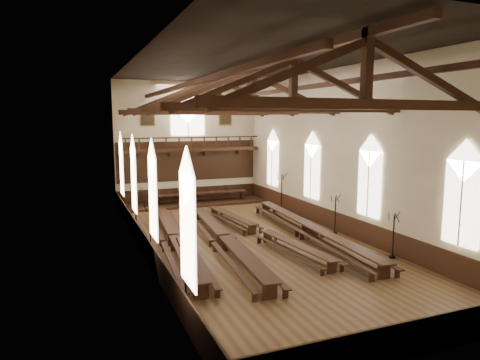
% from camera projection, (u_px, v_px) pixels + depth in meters
% --- Properties ---
extents(ground, '(26.00, 26.00, 0.00)m').
position_uv_depth(ground, '(248.00, 241.00, 24.47)').
color(ground, brown).
rests_on(ground, ground).
extents(room_walls, '(26.00, 26.00, 26.00)m').
position_uv_depth(room_walls, '(249.00, 127.00, 23.56)').
color(room_walls, beige).
rests_on(room_walls, ground).
extents(wainscot_band, '(12.00, 26.00, 1.20)m').
position_uv_depth(wainscot_band, '(248.00, 231.00, 24.38)').
color(wainscot_band, '#381D11').
rests_on(wainscot_band, ground).
extents(side_windows, '(11.85, 19.80, 4.50)m').
position_uv_depth(side_windows, '(248.00, 176.00, 23.94)').
color(side_windows, white).
rests_on(side_windows, room_walls).
extents(end_window, '(2.80, 0.12, 3.80)m').
position_uv_depth(end_window, '(188.00, 115.00, 35.31)').
color(end_window, white).
rests_on(end_window, room_walls).
extents(minstrels_gallery, '(11.80, 1.24, 3.70)m').
position_uv_depth(minstrels_gallery, '(189.00, 156.00, 35.56)').
color(minstrels_gallery, '#361B11').
rests_on(minstrels_gallery, room_walls).
extents(portraits, '(7.75, 0.09, 1.45)m').
position_uv_depth(portraits, '(188.00, 117.00, 35.32)').
color(portraits, brown).
rests_on(portraits, room_walls).
extents(roof_trusses, '(11.70, 25.70, 2.80)m').
position_uv_depth(roof_trusses, '(249.00, 95.00, 23.31)').
color(roof_trusses, '#361B11').
rests_on(roof_trusses, room_walls).
extents(refectory_row_a, '(2.18, 14.67, 0.77)m').
position_uv_depth(refectory_row_a, '(176.00, 238.00, 23.04)').
color(refectory_row_a, '#361B11').
rests_on(refectory_row_a, ground).
extents(refectory_row_b, '(2.16, 14.60, 0.76)m').
position_uv_depth(refectory_row_b, '(225.00, 238.00, 22.99)').
color(refectory_row_b, '#361B11').
rests_on(refectory_row_b, ground).
extents(refectory_row_c, '(1.93, 13.72, 0.67)m').
position_uv_depth(refectory_row_c, '(259.00, 230.00, 24.96)').
color(refectory_row_c, '#361B11').
rests_on(refectory_row_c, ground).
extents(refectory_row_d, '(2.13, 14.89, 0.79)m').
position_uv_depth(refectory_row_d, '(310.00, 228.00, 25.15)').
color(refectory_row_d, '#361B11').
rests_on(refectory_row_d, ground).
extents(dais, '(11.40, 2.79, 0.19)m').
position_uv_depth(dais, '(199.00, 203.00, 35.08)').
color(dais, '#381D11').
rests_on(dais, ground).
extents(high_table, '(8.20, 0.98, 0.77)m').
position_uv_depth(high_table, '(199.00, 194.00, 34.98)').
color(high_table, '#361B11').
rests_on(high_table, dais).
extents(high_chairs, '(6.79, 0.49, 1.09)m').
position_uv_depth(high_chairs, '(196.00, 193.00, 35.72)').
color(high_chairs, '#361B11').
rests_on(high_chairs, dais).
extents(candelabrum_left_near, '(0.78, 0.81, 2.69)m').
position_uv_depth(candelabrum_left_near, '(186.00, 287.00, 15.67)').
color(candelabrum_left_near, black).
rests_on(candelabrum_left_near, ground).
extents(candelabrum_left_mid, '(0.74, 0.76, 2.53)m').
position_uv_depth(candelabrum_left_mid, '(150.00, 238.00, 22.36)').
color(candelabrum_left_mid, black).
rests_on(candelabrum_left_mid, ground).
extents(candelabrum_left_far, '(0.77, 0.81, 2.68)m').
position_uv_depth(candelabrum_left_far, '(136.00, 216.00, 27.05)').
color(candelabrum_left_far, black).
rests_on(candelabrum_left_far, ground).
extents(candelabrum_right_near, '(0.70, 0.69, 2.35)m').
position_uv_depth(candelabrum_right_near, '(393.00, 244.00, 21.38)').
color(candelabrum_right_near, black).
rests_on(candelabrum_right_near, ground).
extents(candelabrum_right_mid, '(0.73, 0.69, 2.40)m').
position_uv_depth(candelabrum_right_mid, '(335.00, 222.00, 26.00)').
color(candelabrum_right_mid, black).
rests_on(candelabrum_right_mid, ground).
extents(candelabrum_right_far, '(0.87, 0.84, 2.90)m').
position_uv_depth(candelabrum_right_far, '(282.00, 199.00, 32.49)').
color(candelabrum_right_far, black).
rests_on(candelabrum_right_far, ground).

